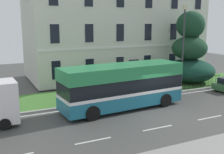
# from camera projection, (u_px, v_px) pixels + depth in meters

# --- Properties ---
(ground_plane) EXTENTS (60.00, 56.00, 0.18)m
(ground_plane) POSITION_uv_depth(u_px,v_px,m) (159.00, 110.00, 19.03)
(ground_plane) COLOR #464643
(georgian_townhouse) EXTENTS (19.27, 8.36, 12.70)m
(georgian_townhouse) POSITION_uv_depth(u_px,v_px,m) (116.00, 17.00, 30.18)
(georgian_townhouse) COLOR silver
(georgian_townhouse) RESTS_ON ground_plane
(iron_verge_railing) EXTENTS (12.92, 0.04, 0.97)m
(iron_verge_railing) POSITION_uv_depth(u_px,v_px,m) (163.00, 87.00, 23.26)
(iron_verge_railing) COLOR black
(iron_verge_railing) RESTS_ON ground_plane
(evergreen_tree) EXTENTS (4.88, 4.88, 6.95)m
(evergreen_tree) POSITION_uv_depth(u_px,v_px,m) (190.00, 56.00, 27.10)
(evergreen_tree) COLOR #423328
(evergreen_tree) RESTS_ON ground_plane
(single_decker_bus) EXTENTS (8.98, 3.17, 3.10)m
(single_decker_bus) POSITION_uv_depth(u_px,v_px,m) (122.00, 86.00, 19.15)
(single_decker_bus) COLOR #1E6882
(single_decker_bus) RESTS_ON ground_plane
(street_lamp_post) EXTENTS (0.36, 0.24, 7.30)m
(street_lamp_post) POSITION_uv_depth(u_px,v_px,m) (183.00, 42.00, 24.12)
(street_lamp_post) COLOR #333338
(street_lamp_post) RESTS_ON ground_plane
(litter_bin) EXTENTS (0.50, 0.50, 1.11)m
(litter_bin) POSITION_uv_depth(u_px,v_px,m) (159.00, 85.00, 23.74)
(litter_bin) COLOR black
(litter_bin) RESTS_ON ground_plane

